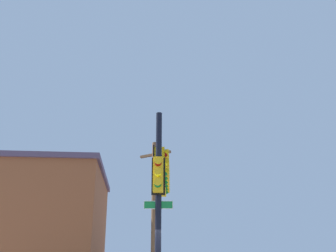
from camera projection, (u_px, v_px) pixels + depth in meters
signal_pole_assembly at (161, 179)px, 14.32m from camera, size 5.28×1.22×6.42m
utility_pole at (155, 214)px, 18.08m from camera, size 1.21×1.49×7.24m
brick_building at (56, 229)px, 23.48m from camera, size 9.96×5.62×7.05m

